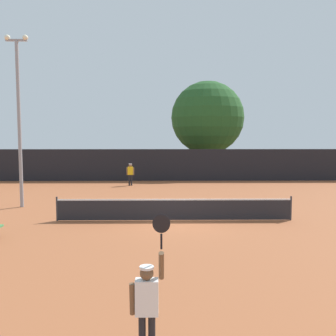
# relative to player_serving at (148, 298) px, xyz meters

# --- Properties ---
(ground_plane) EXTENTS (120.00, 120.00, 0.00)m
(ground_plane) POSITION_rel_player_serving_xyz_m (0.76, 10.28, -1.07)
(ground_plane) COLOR #9E5633
(tennis_net) EXTENTS (10.39, 0.08, 1.07)m
(tennis_net) POSITION_rel_player_serving_xyz_m (0.76, 10.28, -0.56)
(tennis_net) COLOR #232328
(tennis_net) RESTS_ON ground
(perimeter_fence) EXTENTS (36.76, 0.12, 2.62)m
(perimeter_fence) POSITION_rel_player_serving_xyz_m (0.76, 24.83, 0.24)
(perimeter_fence) COLOR black
(perimeter_fence) RESTS_ON ground
(player_serving) EXTENTS (0.67, 0.39, 2.46)m
(player_serving) POSITION_rel_player_serving_xyz_m (0.00, 0.00, 0.00)
(player_serving) COLOR white
(player_serving) RESTS_ON ground
(player_receiving) EXTENTS (0.57, 0.24, 1.64)m
(player_receiving) POSITION_rel_player_serving_xyz_m (-2.19, 21.88, -0.07)
(player_receiving) COLOR yellow
(player_receiving) RESTS_ON ground
(tennis_ball) EXTENTS (0.07, 0.07, 0.07)m
(tennis_ball) POSITION_rel_player_serving_xyz_m (1.04, 12.38, -1.04)
(tennis_ball) COLOR #CCE033
(tennis_ball) RESTS_ON ground
(light_pole) EXTENTS (1.18, 0.28, 8.82)m
(light_pole) POSITION_rel_player_serving_xyz_m (-7.16, 13.53, 3.91)
(light_pole) COLOR gray
(light_pole) RESTS_ON ground
(large_tree) EXTENTS (6.93, 6.93, 8.91)m
(large_tree) POSITION_rel_player_serving_xyz_m (4.52, 30.00, 4.36)
(large_tree) COLOR brown
(large_tree) RESTS_ON ground
(parked_car_near) EXTENTS (2.45, 4.42, 1.69)m
(parked_car_near) POSITION_rel_player_serving_xyz_m (-2.76, 32.72, -0.29)
(parked_car_near) COLOR red
(parked_car_near) RESTS_ON ground
(parked_car_mid) EXTENTS (2.07, 4.27, 1.69)m
(parked_car_mid) POSITION_rel_player_serving_xyz_m (2.71, 32.07, -0.29)
(parked_car_mid) COLOR #B7B7BC
(parked_car_mid) RESTS_ON ground
(parked_car_far) EXTENTS (2.14, 4.30, 1.69)m
(parked_car_far) POSITION_rel_player_serving_xyz_m (7.60, 32.99, -0.29)
(parked_car_far) COLOR white
(parked_car_far) RESTS_ON ground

